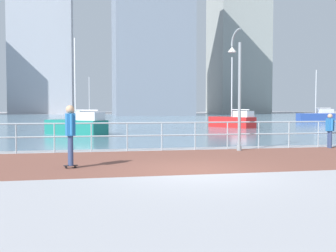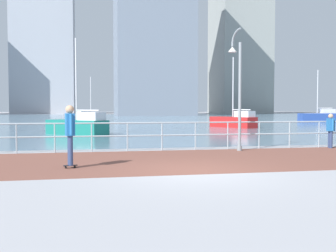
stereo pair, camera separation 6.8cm
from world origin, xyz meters
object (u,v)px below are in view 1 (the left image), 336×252
(bystander, at_px, (330,128))
(sailboat_red, at_px, (233,121))
(sailboat_navy, at_px, (89,117))
(sailboat_blue, at_px, (317,116))
(skateboarder, at_px, (70,130))
(sailboat_ivory, at_px, (77,126))
(lamppost, at_px, (237,83))

(bystander, distance_m, sailboat_red, 17.33)
(sailboat_navy, bearing_deg, sailboat_blue, -10.41)
(skateboarder, bearing_deg, bystander, 19.10)
(sailboat_blue, bearing_deg, sailboat_navy, 169.59)
(bystander, relative_size, sailboat_ivory, 0.24)
(sailboat_blue, xyz_separation_m, sailboat_ivory, (-29.30, -19.94, -0.03))
(lamppost, distance_m, sailboat_ivory, 12.74)
(lamppost, relative_size, sailboat_blue, 0.76)
(sailboat_red, height_order, sailboat_ivory, sailboat_ivory)
(sailboat_red, bearing_deg, sailboat_navy, 123.90)
(skateboarder, height_order, sailboat_navy, sailboat_navy)
(lamppost, relative_size, skateboarder, 2.72)
(lamppost, height_order, sailboat_red, sailboat_red)
(lamppost, distance_m, skateboarder, 7.57)
(skateboarder, relative_size, sailboat_ivory, 0.29)
(sailboat_ivory, distance_m, sailboat_navy, 25.23)
(bystander, bearing_deg, lamppost, -178.87)
(sailboat_blue, height_order, sailboat_navy, sailboat_blue)
(sailboat_ivory, xyz_separation_m, sailboat_navy, (0.55, 25.23, -0.05))
(sailboat_ivory, bearing_deg, sailboat_red, 27.14)
(skateboarder, xyz_separation_m, sailboat_blue, (29.03, 34.19, -0.47))
(sailboat_ivory, bearing_deg, bystander, -43.78)
(bystander, xyz_separation_m, sailboat_red, (2.02, 17.20, -0.28))
(lamppost, bearing_deg, bystander, 1.13)
(skateboarder, xyz_separation_m, sailboat_red, (12.74, 20.92, -0.52))
(bystander, bearing_deg, sailboat_red, 83.30)
(skateboarder, distance_m, bystander, 11.34)
(bystander, distance_m, sailboat_navy, 37.26)
(lamppost, bearing_deg, sailboat_blue, 53.53)
(sailboat_blue, height_order, sailboat_ivory, sailboat_blue)
(lamppost, height_order, sailboat_ivory, sailboat_ivory)
(sailboat_navy, bearing_deg, skateboarder, -90.40)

